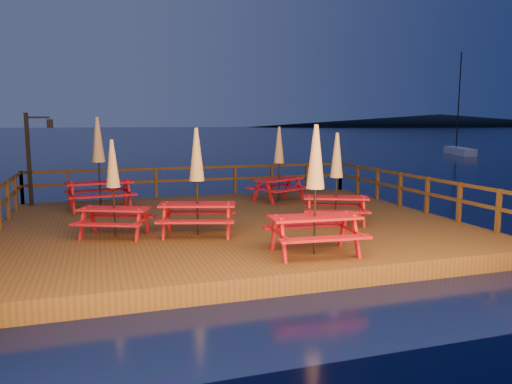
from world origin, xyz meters
The scene contains 13 objects.
ground centered at (0.00, 0.00, 0.00)m, with size 500.00×500.00×0.00m, color black.
deck centered at (0.00, 0.00, 0.20)m, with size 12.00×10.00×0.40m, color #4B3618.
deck_piles centered at (0.00, 0.00, -0.30)m, with size 11.44×9.44×1.40m.
railing centered at (0.00, 1.78, 1.16)m, with size 11.80×9.75×1.10m.
lamp_post centered at (-5.39, 4.55, 2.20)m, with size 0.85×0.18×3.00m.
headland_right centered at (185.00, 230.00, 3.50)m, with size 230.40×86.40×7.00m, color black.
sailboat centered at (29.23, 25.98, 0.32)m, with size 3.58×6.45×9.70m.
picnic_table_0 centered at (-3.10, -0.97, 1.60)m, with size 2.01×1.87×2.31m.
picnic_table_1 centered at (0.78, -3.85, 1.79)m, with size 1.97×1.66×2.67m.
picnic_table_2 centered at (2.51, 2.95, 1.72)m, with size 2.23×2.07×2.54m.
picnic_table_3 centered at (2.61, -1.18, 1.66)m, with size 2.10×1.94×2.43m.
picnic_table_4 centered at (-3.39, 3.13, 1.89)m, with size 2.18×1.87×2.86m.
picnic_table_5 centered at (-1.19, -1.41, 1.74)m, with size 2.16×1.94×2.58m.
Camera 1 is at (-3.44, -13.07, 3.13)m, focal length 35.00 mm.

